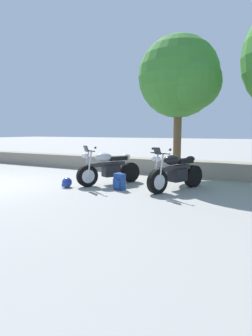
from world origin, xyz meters
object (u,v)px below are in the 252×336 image
at_px(rider_backpack, 119,181).
at_px(leafy_tree_far_left, 182,78).
at_px(motorcycle_black_centre, 176,172).
at_px(motorcycle_silver_near_left, 109,168).
at_px(rider_helmet, 67,183).

bearing_deg(rider_backpack, leafy_tree_far_left, 77.25).
distance_m(motorcycle_black_centre, rider_backpack, 1.53).
xyz_separation_m(motorcycle_silver_near_left, rider_backpack, (0.66, -0.52, -0.24)).
bearing_deg(leafy_tree_far_left, motorcycle_black_centre, -74.75).
bearing_deg(motorcycle_black_centre, rider_backpack, -154.03).
height_order(rider_helmet, leafy_tree_far_left, leafy_tree_far_left).
distance_m(rider_helmet, leafy_tree_far_left, 5.24).
bearing_deg(leafy_tree_far_left, rider_backpack, -102.75).
relative_size(motorcycle_black_centre, rider_helmet, 7.02).
height_order(rider_backpack, leafy_tree_far_left, leafy_tree_far_left).
bearing_deg(rider_helmet, leafy_tree_far_left, 58.28).
bearing_deg(rider_backpack, motorcycle_black_centre, 25.97).
relative_size(rider_backpack, leafy_tree_far_left, 0.11).
distance_m(motorcycle_silver_near_left, rider_helmet, 1.29).
relative_size(motorcycle_silver_near_left, motorcycle_black_centre, 0.95).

